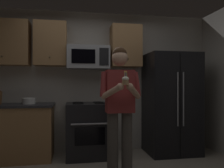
{
  "coord_description": "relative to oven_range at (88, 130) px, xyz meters",
  "views": [
    {
      "loc": [
        -0.43,
        -2.63,
        1.24
      ],
      "look_at": [
        0.11,
        0.47,
        1.25
      ],
      "focal_mm": 37.0,
      "sensor_mm": 36.0,
      "label": 1
    }
  ],
  "objects": [
    {
      "name": "wall_back",
      "position": [
        0.15,
        0.39,
        0.84
      ],
      "size": [
        4.4,
        0.1,
        2.6
      ],
      "primitive_type": "cube",
      "color": "beige",
      "rests_on": "ground"
    },
    {
      "name": "person",
      "position": [
        0.37,
        -0.9,
        0.53
      ],
      "size": [
        0.6,
        0.48,
        1.76
      ],
      "color": "#4C4742",
      "rests_on": "ground"
    },
    {
      "name": "counter_left",
      "position": [
        -1.3,
        0.02,
        0.0
      ],
      "size": [
        1.44,
        0.66,
        0.92
      ],
      "color": "#9E7247",
      "rests_on": "ground"
    },
    {
      "name": "cabinet_row_upper",
      "position": [
        -0.57,
        0.17,
        1.49
      ],
      "size": [
        2.78,
        0.36,
        0.76
      ],
      "color": "#9E7247"
    },
    {
      "name": "microwave",
      "position": [
        0.0,
        0.12,
        1.26
      ],
      "size": [
        0.74,
        0.41,
        0.4
      ],
      "color": "#9EA0A5"
    },
    {
      "name": "cupcake",
      "position": [
        0.37,
        -1.22,
        0.83
      ],
      "size": [
        0.09,
        0.09,
        0.17
      ],
      "color": "#A87F56"
    },
    {
      "name": "bowl_large_white",
      "position": [
        -0.99,
        -0.0,
        0.51
      ],
      "size": [
        0.22,
        0.22,
        0.1
      ],
      "color": "white",
      "rests_on": "counter_left"
    },
    {
      "name": "refrigerator",
      "position": [
        1.5,
        -0.04,
        0.44
      ],
      "size": [
        0.9,
        0.75,
        1.8
      ],
      "color": "black",
      "rests_on": "ground"
    },
    {
      "name": "oven_range",
      "position": [
        0.0,
        0.0,
        0.0
      ],
      "size": [
        0.76,
        0.7,
        0.93
      ],
      "color": "black",
      "rests_on": "ground"
    }
  ]
}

